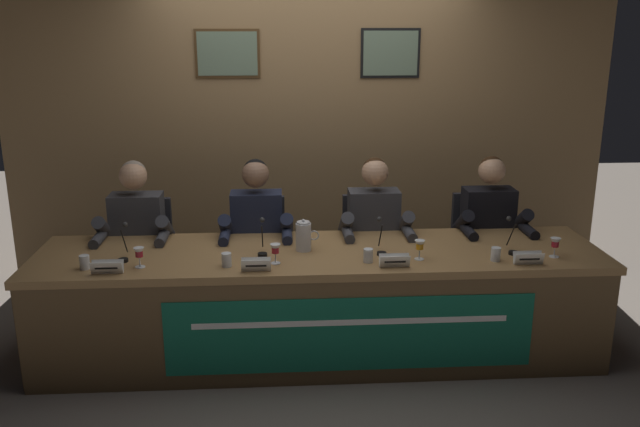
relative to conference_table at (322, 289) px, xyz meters
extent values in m
plane|color=#70665B|center=(0.00, 0.12, -0.50)|extent=(12.00, 12.00, 0.00)
cube|color=#937047|center=(0.00, 1.44, 0.80)|extent=(4.84, 0.12, 2.60)
cube|color=#4C3319|center=(-0.64, 1.37, 1.40)|extent=(0.50, 0.02, 0.37)
cube|color=slate|center=(-0.64, 1.36, 1.40)|extent=(0.46, 0.01, 0.33)
cube|color=black|center=(0.63, 1.37, 1.40)|extent=(0.47, 0.02, 0.38)
cube|color=slate|center=(0.63, 1.36, 1.40)|extent=(0.43, 0.01, 0.34)
cube|color=olive|center=(0.00, 0.12, 0.19)|extent=(3.64, 0.86, 0.05)
cube|color=brown|center=(0.00, -0.29, -0.17)|extent=(3.58, 0.04, 0.67)
cube|color=brown|center=(-1.77, 0.12, -0.17)|extent=(0.08, 0.78, 0.67)
cube|color=brown|center=(1.76, 0.12, -0.17)|extent=(0.08, 0.78, 0.67)
cube|color=#14664C|center=(0.15, -0.32, -0.17)|extent=(2.22, 0.01, 0.47)
cube|color=white|center=(0.15, -0.32, -0.09)|extent=(1.88, 0.00, 0.04)
cylinder|color=black|center=(-1.26, 0.65, -0.49)|extent=(0.44, 0.44, 0.02)
cylinder|color=black|center=(-1.26, 0.65, -0.28)|extent=(0.05, 0.05, 0.41)
cube|color=#232328|center=(-1.26, 0.65, -0.06)|extent=(0.44, 0.44, 0.03)
cube|color=#232328|center=(-1.26, 0.85, 0.18)|extent=(0.40, 0.05, 0.44)
cylinder|color=black|center=(-1.36, 0.30, -0.27)|extent=(0.10, 0.10, 0.46)
cylinder|color=black|center=(-1.16, 0.30, -0.27)|extent=(0.10, 0.10, 0.46)
cylinder|color=black|center=(-1.36, 0.45, 0.01)|extent=(0.13, 0.34, 0.13)
cylinder|color=black|center=(-1.16, 0.45, 0.01)|extent=(0.13, 0.34, 0.13)
cube|color=#38383D|center=(-1.26, 0.62, 0.25)|extent=(0.36, 0.20, 0.48)
sphere|color=tan|center=(-1.26, 0.60, 0.62)|extent=(0.19, 0.19, 0.19)
sphere|color=gray|center=(-1.26, 0.61, 0.64)|extent=(0.17, 0.17, 0.17)
cylinder|color=#38383D|center=(-1.47, 0.52, 0.27)|extent=(0.09, 0.30, 0.25)
cylinder|color=#38383D|center=(-1.05, 0.52, 0.27)|extent=(0.09, 0.30, 0.25)
cylinder|color=#38383D|center=(-1.47, 0.36, 0.25)|extent=(0.07, 0.24, 0.07)
cylinder|color=#38383D|center=(-1.05, 0.36, 0.25)|extent=(0.07, 0.24, 0.07)
cube|color=white|center=(-1.27, -0.22, 0.26)|extent=(0.18, 0.03, 0.08)
cube|color=white|center=(-1.27, -0.19, 0.26)|extent=(0.18, 0.03, 0.08)
cube|color=black|center=(-1.27, -0.23, 0.26)|extent=(0.13, 0.01, 0.01)
cylinder|color=white|center=(-1.10, -0.11, 0.22)|extent=(0.06, 0.06, 0.00)
cylinder|color=white|center=(-1.10, -0.11, 0.25)|extent=(0.01, 0.01, 0.05)
cone|color=white|center=(-1.10, -0.11, 0.31)|extent=(0.06, 0.06, 0.06)
cylinder|color=#B21E2D|center=(-1.10, -0.11, 0.30)|extent=(0.04, 0.04, 0.04)
cylinder|color=silver|center=(-1.42, -0.12, 0.26)|extent=(0.06, 0.06, 0.08)
cylinder|color=silver|center=(-1.42, -0.12, 0.24)|extent=(0.05, 0.05, 0.05)
cylinder|color=black|center=(-1.22, -0.01, 0.23)|extent=(0.06, 0.06, 0.02)
cylinder|color=black|center=(-1.22, 0.06, 0.33)|extent=(0.01, 0.13, 0.18)
sphere|color=#2D2D2D|center=(-1.22, 0.12, 0.42)|extent=(0.03, 0.03, 0.03)
cylinder|color=black|center=(-0.42, 0.65, -0.49)|extent=(0.44, 0.44, 0.02)
cylinder|color=black|center=(-0.42, 0.65, -0.28)|extent=(0.05, 0.05, 0.41)
cube|color=#232328|center=(-0.42, 0.65, -0.06)|extent=(0.44, 0.44, 0.03)
cube|color=#232328|center=(-0.42, 0.85, 0.18)|extent=(0.40, 0.05, 0.44)
cylinder|color=black|center=(-0.52, 0.30, -0.27)|extent=(0.10, 0.10, 0.46)
cylinder|color=black|center=(-0.32, 0.30, -0.27)|extent=(0.10, 0.10, 0.46)
cylinder|color=black|center=(-0.52, 0.45, 0.01)|extent=(0.13, 0.34, 0.13)
cylinder|color=black|center=(-0.32, 0.45, 0.01)|extent=(0.13, 0.34, 0.13)
cube|color=#1E2338|center=(-0.42, 0.62, 0.25)|extent=(0.36, 0.20, 0.48)
sphere|color=#8E664C|center=(-0.42, 0.60, 0.62)|extent=(0.19, 0.19, 0.19)
sphere|color=black|center=(-0.42, 0.61, 0.64)|extent=(0.17, 0.17, 0.17)
cylinder|color=#1E2338|center=(-0.63, 0.52, 0.27)|extent=(0.09, 0.30, 0.25)
cylinder|color=#1E2338|center=(-0.21, 0.52, 0.27)|extent=(0.09, 0.30, 0.25)
cylinder|color=#1E2338|center=(-0.63, 0.36, 0.25)|extent=(0.07, 0.24, 0.07)
cylinder|color=#1E2338|center=(-0.21, 0.36, 0.25)|extent=(0.07, 0.24, 0.07)
cube|color=white|center=(-0.40, -0.24, 0.26)|extent=(0.17, 0.03, 0.08)
cube|color=white|center=(-0.40, -0.21, 0.26)|extent=(0.17, 0.03, 0.08)
cube|color=black|center=(-0.40, -0.24, 0.26)|extent=(0.12, 0.01, 0.01)
cylinder|color=white|center=(-0.29, -0.10, 0.22)|extent=(0.06, 0.06, 0.00)
cylinder|color=white|center=(-0.29, -0.10, 0.25)|extent=(0.01, 0.01, 0.05)
cone|color=white|center=(-0.29, -0.10, 0.31)|extent=(0.06, 0.06, 0.06)
cylinder|color=#B21E2D|center=(-0.29, -0.10, 0.30)|extent=(0.04, 0.04, 0.04)
cylinder|color=silver|center=(-0.58, -0.13, 0.26)|extent=(0.06, 0.06, 0.08)
cylinder|color=silver|center=(-0.58, -0.13, 0.24)|extent=(0.05, 0.05, 0.05)
cylinder|color=black|center=(-0.37, 0.04, 0.23)|extent=(0.06, 0.06, 0.02)
cylinder|color=black|center=(-0.37, 0.10, 0.33)|extent=(0.01, 0.13, 0.18)
sphere|color=#2D2D2D|center=(-0.37, 0.17, 0.42)|extent=(0.03, 0.03, 0.03)
cylinder|color=black|center=(0.41, 0.65, -0.49)|extent=(0.44, 0.44, 0.02)
cylinder|color=black|center=(0.41, 0.65, -0.28)|extent=(0.05, 0.05, 0.41)
cube|color=#232328|center=(0.41, 0.65, -0.06)|extent=(0.44, 0.44, 0.03)
cube|color=#232328|center=(0.41, 0.85, 0.18)|extent=(0.40, 0.05, 0.44)
cylinder|color=black|center=(0.31, 0.30, -0.27)|extent=(0.10, 0.10, 0.46)
cylinder|color=black|center=(0.51, 0.30, -0.27)|extent=(0.10, 0.10, 0.46)
cylinder|color=black|center=(0.31, 0.45, 0.01)|extent=(0.13, 0.34, 0.13)
cylinder|color=black|center=(0.51, 0.45, 0.01)|extent=(0.13, 0.34, 0.13)
cube|color=#38383D|center=(0.41, 0.62, 0.25)|extent=(0.36, 0.20, 0.48)
sphere|color=tan|center=(0.41, 0.60, 0.62)|extent=(0.19, 0.19, 0.19)
sphere|color=#331E0F|center=(0.41, 0.61, 0.64)|extent=(0.17, 0.17, 0.17)
cylinder|color=#38383D|center=(0.20, 0.52, 0.27)|extent=(0.09, 0.30, 0.25)
cylinder|color=#38383D|center=(0.62, 0.52, 0.27)|extent=(0.09, 0.30, 0.25)
cylinder|color=#38383D|center=(0.20, 0.36, 0.25)|extent=(0.07, 0.24, 0.07)
cylinder|color=#38383D|center=(0.62, 0.36, 0.25)|extent=(0.07, 0.24, 0.07)
cube|color=white|center=(0.42, -0.23, 0.26)|extent=(0.18, 0.03, 0.08)
cube|color=white|center=(0.42, -0.19, 0.26)|extent=(0.18, 0.03, 0.08)
cube|color=black|center=(0.42, -0.23, 0.26)|extent=(0.13, 0.01, 0.01)
cylinder|color=white|center=(0.60, -0.08, 0.22)|extent=(0.06, 0.06, 0.00)
cylinder|color=white|center=(0.60, -0.08, 0.25)|extent=(0.01, 0.01, 0.05)
cone|color=white|center=(0.60, -0.08, 0.31)|extent=(0.06, 0.06, 0.06)
cylinder|color=orange|center=(0.60, -0.08, 0.30)|extent=(0.04, 0.04, 0.04)
cylinder|color=silver|center=(0.28, -0.11, 0.26)|extent=(0.06, 0.06, 0.08)
cylinder|color=silver|center=(0.28, -0.11, 0.24)|extent=(0.05, 0.05, 0.05)
cylinder|color=black|center=(0.38, 0.01, 0.23)|extent=(0.06, 0.06, 0.02)
cylinder|color=black|center=(0.38, 0.07, 0.33)|extent=(0.01, 0.13, 0.18)
sphere|color=#2D2D2D|center=(0.38, 0.13, 0.42)|extent=(0.03, 0.03, 0.03)
cylinder|color=black|center=(1.25, 0.65, -0.49)|extent=(0.44, 0.44, 0.02)
cylinder|color=black|center=(1.25, 0.65, -0.28)|extent=(0.05, 0.05, 0.41)
cube|color=#232328|center=(1.25, 0.65, -0.06)|extent=(0.44, 0.44, 0.03)
cube|color=#232328|center=(1.25, 0.85, 0.18)|extent=(0.40, 0.05, 0.44)
cylinder|color=black|center=(1.15, 0.30, -0.27)|extent=(0.10, 0.10, 0.46)
cylinder|color=black|center=(1.35, 0.30, -0.27)|extent=(0.10, 0.10, 0.46)
cylinder|color=black|center=(1.15, 0.45, 0.01)|extent=(0.13, 0.34, 0.13)
cylinder|color=black|center=(1.35, 0.45, 0.01)|extent=(0.13, 0.34, 0.13)
cube|color=black|center=(1.25, 0.62, 0.25)|extent=(0.36, 0.20, 0.48)
sphere|color=tan|center=(1.25, 0.60, 0.62)|extent=(0.19, 0.19, 0.19)
sphere|color=#331E0F|center=(1.25, 0.61, 0.64)|extent=(0.17, 0.17, 0.17)
cylinder|color=black|center=(1.04, 0.52, 0.27)|extent=(0.09, 0.30, 0.25)
cylinder|color=black|center=(1.46, 0.52, 0.27)|extent=(0.09, 0.30, 0.25)
cylinder|color=black|center=(1.04, 0.36, 0.25)|extent=(0.07, 0.24, 0.07)
cylinder|color=black|center=(1.46, 0.36, 0.25)|extent=(0.07, 0.24, 0.07)
cube|color=white|center=(1.24, -0.23, 0.26)|extent=(0.18, 0.03, 0.08)
cube|color=white|center=(1.24, -0.20, 0.26)|extent=(0.18, 0.03, 0.08)
cube|color=black|center=(1.24, -0.24, 0.26)|extent=(0.12, 0.01, 0.01)
cylinder|color=white|center=(1.45, -0.09, 0.22)|extent=(0.06, 0.06, 0.00)
cylinder|color=white|center=(1.45, -0.09, 0.25)|extent=(0.01, 0.01, 0.05)
cone|color=white|center=(1.45, -0.09, 0.31)|extent=(0.06, 0.06, 0.06)
cylinder|color=#B21E2D|center=(1.45, -0.09, 0.30)|extent=(0.04, 0.04, 0.04)
cylinder|color=silver|center=(1.06, -0.14, 0.26)|extent=(0.06, 0.06, 0.08)
cylinder|color=silver|center=(1.06, -0.14, 0.24)|extent=(0.05, 0.05, 0.05)
cylinder|color=black|center=(1.21, -0.03, 0.23)|extent=(0.06, 0.06, 0.02)
cylinder|color=black|center=(1.21, 0.03, 0.33)|extent=(0.01, 0.13, 0.18)
sphere|color=#2D2D2D|center=(1.21, 0.09, 0.42)|extent=(0.03, 0.03, 0.03)
cylinder|color=silver|center=(-0.11, 0.14, 0.31)|extent=(0.10, 0.10, 0.18)
cylinder|color=silver|center=(-0.11, 0.14, 0.40)|extent=(0.08, 0.09, 0.01)
sphere|color=silver|center=(-0.11, 0.14, 0.42)|extent=(0.02, 0.02, 0.02)
torus|color=silver|center=(-0.04, 0.14, 0.32)|extent=(0.07, 0.01, 0.07)
camera|label=1|loc=(-0.27, -3.95, 1.63)|focal=37.58mm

